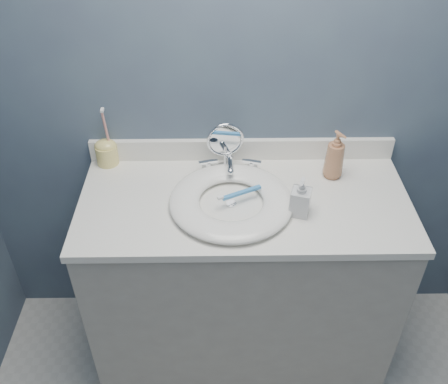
{
  "coord_description": "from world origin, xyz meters",
  "views": [
    {
      "loc": [
        -0.1,
        -0.44,
        2.05
      ],
      "look_at": [
        -0.08,
        0.94,
        0.94
      ],
      "focal_mm": 40.0,
      "sensor_mm": 36.0,
      "label": 1
    }
  ],
  "objects_px": {
    "soap_bottle_amber": "(335,155)",
    "soap_bottle_clear": "(301,197)",
    "makeup_mirror": "(225,145)",
    "toothbrush_holder": "(106,151)"
  },
  "relations": [
    {
      "from": "soap_bottle_amber",
      "to": "makeup_mirror",
      "type": "bearing_deg",
      "value": 143.38
    },
    {
      "from": "soap_bottle_clear",
      "to": "toothbrush_holder",
      "type": "xyz_separation_m",
      "value": [
        -0.73,
        0.32,
        -0.02
      ]
    },
    {
      "from": "makeup_mirror",
      "to": "soap_bottle_amber",
      "type": "distance_m",
      "value": 0.42
    },
    {
      "from": "makeup_mirror",
      "to": "toothbrush_holder",
      "type": "relative_size",
      "value": 0.85
    },
    {
      "from": "makeup_mirror",
      "to": "toothbrush_holder",
      "type": "xyz_separation_m",
      "value": [
        -0.47,
        0.05,
        -0.06
      ]
    },
    {
      "from": "makeup_mirror",
      "to": "soap_bottle_clear",
      "type": "relative_size",
      "value": 1.43
    },
    {
      "from": "soap_bottle_amber",
      "to": "soap_bottle_clear",
      "type": "relative_size",
      "value": 1.32
    },
    {
      "from": "soap_bottle_amber",
      "to": "soap_bottle_clear",
      "type": "xyz_separation_m",
      "value": [
        -0.16,
        -0.22,
        -0.02
      ]
    },
    {
      "from": "makeup_mirror",
      "to": "soap_bottle_amber",
      "type": "bearing_deg",
      "value": -14.91
    },
    {
      "from": "makeup_mirror",
      "to": "soap_bottle_clear",
      "type": "xyz_separation_m",
      "value": [
        0.26,
        -0.26,
        -0.04
      ]
    }
  ]
}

